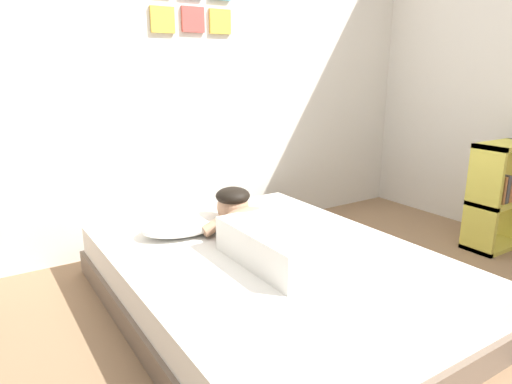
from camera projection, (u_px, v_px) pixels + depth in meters
name	position (u px, v px, depth m)	size (l,w,h in m)	color
ground_plane	(345.00, 335.00, 2.18)	(11.91, 11.91, 0.00)	#8C6B4C
back_wall	(190.00, 66.00, 3.18)	(3.95, 0.12, 2.50)	silver
bed	(271.00, 280.00, 2.42)	(1.52, 1.98, 0.30)	#726051
pillow	(185.00, 224.00, 2.65)	(0.52, 0.32, 0.11)	white
person_lying	(268.00, 233.00, 2.38)	(0.43, 0.92, 0.27)	white
coffee_cup	(248.00, 219.00, 2.79)	(0.12, 0.09, 0.07)	white
cell_phone	(302.00, 262.00, 2.26)	(0.07, 0.14, 0.01)	black
bookshelf	(498.00, 195.00, 3.15)	(0.45, 0.24, 0.75)	#D8CC4C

